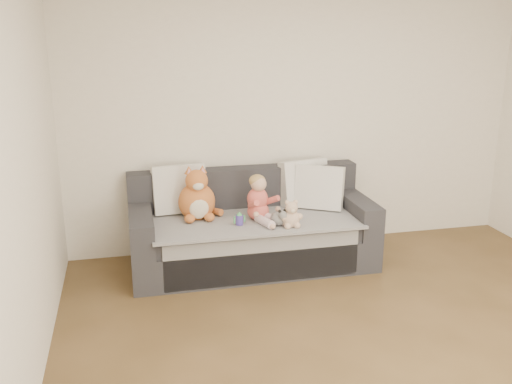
# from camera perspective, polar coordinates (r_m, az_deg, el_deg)

# --- Properties ---
(room_shell) EXTENTS (5.00, 5.00, 5.00)m
(room_shell) POSITION_cam_1_polar(r_m,az_deg,el_deg) (3.70, 13.72, 2.57)
(room_shell) COLOR brown
(room_shell) RESTS_ON ground
(sofa) EXTENTS (2.20, 0.94, 0.85)m
(sofa) POSITION_cam_1_polar(r_m,az_deg,el_deg) (5.29, -0.47, -4.02)
(sofa) COLOR #2C2C31
(sofa) RESTS_ON ground
(cushion_left) EXTENTS (0.50, 0.26, 0.46)m
(cushion_left) POSITION_cam_1_polar(r_m,az_deg,el_deg) (5.31, -7.70, 0.31)
(cushion_left) COLOR silver
(cushion_left) RESTS_ON sofa
(cushion_right_back) EXTENTS (0.51, 0.32, 0.45)m
(cushion_right_back) POSITION_cam_1_polar(r_m,az_deg,el_deg) (5.53, 4.80, 0.98)
(cushion_right_back) COLOR silver
(cushion_right_back) RESTS_ON sofa
(cushion_right_front) EXTENTS (0.49, 0.40, 0.42)m
(cushion_right_front) POSITION_cam_1_polar(r_m,az_deg,el_deg) (5.42, 6.36, 0.47)
(cushion_right_front) COLOR silver
(cushion_right_front) RESTS_ON sofa
(toddler) EXTENTS (0.32, 0.42, 0.42)m
(toddler) POSITION_cam_1_polar(r_m,az_deg,el_deg) (5.06, 0.41, -0.93)
(toddler) COLOR #EB6B53
(toddler) RESTS_ON sofa
(plush_cat) EXTENTS (0.41, 0.35, 0.51)m
(plush_cat) POSITION_cam_1_polar(r_m,az_deg,el_deg) (5.13, -5.90, -0.64)
(plush_cat) COLOR #C2612B
(plush_cat) RESTS_ON sofa
(teddy_bear) EXTENTS (0.20, 0.14, 0.25)m
(teddy_bear) POSITION_cam_1_polar(r_m,az_deg,el_deg) (4.91, 3.56, -2.42)
(teddy_bear) COLOR tan
(teddy_bear) RESTS_ON sofa
(plush_cow) EXTENTS (0.13, 0.20, 0.16)m
(plush_cow) POSITION_cam_1_polar(r_m,az_deg,el_deg) (4.96, 2.29, -2.61)
(plush_cow) COLOR white
(plush_cow) RESTS_ON sofa
(sippy_cup) EXTENTS (0.11, 0.08, 0.12)m
(sippy_cup) POSITION_cam_1_polar(r_m,az_deg,el_deg) (4.96, -1.67, -2.64)
(sippy_cup) COLOR #4F3BA2
(sippy_cup) RESTS_ON sofa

